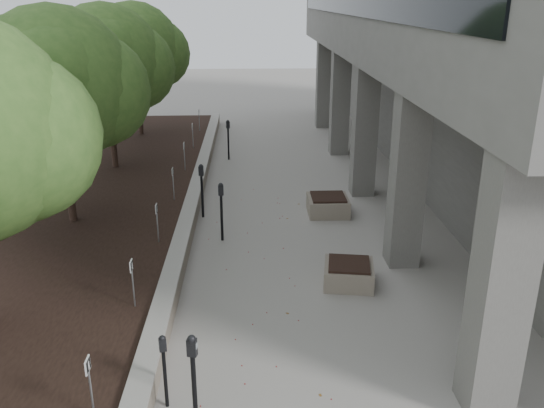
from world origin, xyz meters
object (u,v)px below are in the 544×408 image
object	(u,v)px
parking_meter_3	(222,212)
planter_back	(328,205)
parking_meter_2	(194,383)
parking_meter_4	(202,191)
crabapple_tree_5	(136,69)
planter_front	(349,273)
crabapple_tree_3	(60,118)
parking_meter_1	(165,372)
crabapple_tree_4	(108,87)
parking_meter_5	(228,140)

from	to	relation	value
parking_meter_3	planter_back	xyz separation A→B (m)	(2.98, 1.81, -0.51)
parking_meter_2	parking_meter_4	world-z (taller)	parking_meter_4
crabapple_tree_5	planter_front	size ratio (longest dim) A/B	5.14
crabapple_tree_3	planter_front	size ratio (longest dim) A/B	5.14
crabapple_tree_5	parking_meter_2	size ratio (longest dim) A/B	3.46
parking_meter_1	parking_meter_3	world-z (taller)	parking_meter_3
crabapple_tree_3	parking_meter_2	size ratio (longest dim) A/B	3.46
planter_front	crabapple_tree_3	bearing A→B (deg)	156.08
planter_back	crabapple_tree_5	bearing A→B (deg)	128.29
crabapple_tree_4	planter_back	distance (m)	8.35
parking_meter_2	parking_meter_3	world-z (taller)	parking_meter_2
parking_meter_5	parking_meter_4	bearing A→B (deg)	-112.49
parking_meter_5	planter_back	xyz separation A→B (m)	(3.07, -5.95, -0.51)
planter_back	parking_meter_4	bearing A→B (deg)	-177.53
crabapple_tree_4	planter_back	world-z (taller)	crabapple_tree_4
crabapple_tree_4	planter_back	xyz separation A→B (m)	(6.90, -3.74, -2.85)
parking_meter_5	planter_front	bearing A→B (deg)	-91.38
parking_meter_2	parking_meter_3	size ratio (longest dim) A/B	1.01
crabapple_tree_3	parking_meter_5	xyz separation A→B (m)	(3.83, 7.21, -2.35)
crabapple_tree_5	parking_meter_1	xyz separation A→B (m)	(3.35, -16.84, -2.49)
parking_meter_5	planter_front	size ratio (longest dim) A/B	1.46
crabapple_tree_3	crabapple_tree_5	bearing A→B (deg)	90.00
planter_back	parking_meter_3	bearing A→B (deg)	-148.66
parking_meter_5	parking_meter_2	bearing A→B (deg)	-107.48
crabapple_tree_3	parking_meter_5	distance (m)	8.49
parking_meter_3	parking_meter_1	bearing A→B (deg)	-98.57
crabapple_tree_3	parking_meter_1	world-z (taller)	crabapple_tree_3
parking_meter_3	parking_meter_5	xyz separation A→B (m)	(-0.09, 7.76, -0.00)
parking_meter_1	planter_back	distance (m)	8.85
parking_meter_5	parking_meter_3	bearing A→B (deg)	-106.83
crabapple_tree_3	crabapple_tree_5	distance (m)	10.00
parking_meter_1	planter_back	bearing A→B (deg)	50.60
parking_meter_4	planter_front	world-z (taller)	parking_meter_4
parking_meter_3	planter_front	size ratio (longest dim) A/B	1.47
crabapple_tree_4	parking_meter_1	distance (m)	12.55
crabapple_tree_5	parking_meter_4	xyz separation A→B (m)	(3.30, -8.89, -2.33)
parking_meter_2	crabapple_tree_4	bearing A→B (deg)	120.08
crabapple_tree_3	crabapple_tree_5	world-z (taller)	same
crabapple_tree_4	parking_meter_4	size ratio (longest dim) A/B	3.46
planter_front	planter_back	distance (m)	4.27
parking_meter_5	crabapple_tree_4	bearing A→B (deg)	-167.52
parking_meter_3	parking_meter_4	world-z (taller)	parking_meter_4
planter_front	planter_back	xyz separation A→B (m)	(0.11, 4.27, 0.02)
crabapple_tree_3	planter_front	xyz separation A→B (m)	(6.78, -3.01, -2.87)
parking_meter_4	parking_meter_5	size ratio (longest dim) A/B	1.01
parking_meter_2	planter_back	bearing A→B (deg)	83.17
crabapple_tree_4	parking_meter_2	world-z (taller)	crabapple_tree_4
crabapple_tree_5	parking_meter_3	bearing A→B (deg)	-69.61
parking_meter_3	parking_meter_4	size ratio (longest dim) A/B	0.99
parking_meter_5	planter_front	xyz separation A→B (m)	(2.96, -10.22, -0.53)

